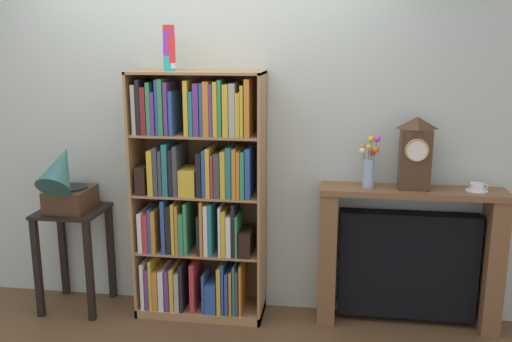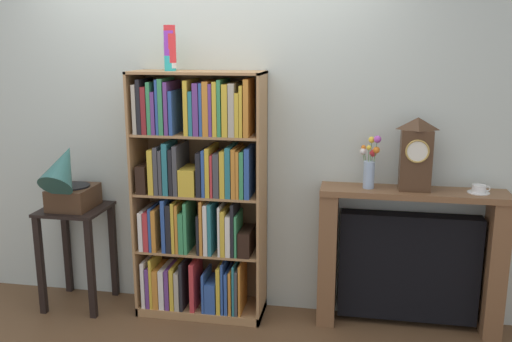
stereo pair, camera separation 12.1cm
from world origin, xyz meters
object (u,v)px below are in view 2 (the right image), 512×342
at_px(cup_stack, 170,48).
at_px(bookshelf, 198,198).
at_px(gramophone, 68,180).
at_px(mantel_clock, 416,154).
at_px(flower_vase, 370,165).
at_px(teacup_with_saucer, 479,189).
at_px(fireplace_mantel, 409,260).
at_px(side_table_left, 77,237).

bearing_deg(cup_stack, bookshelf, 1.71).
distance_m(gramophone, mantel_clock, 2.38).
distance_m(mantel_clock, flower_vase, 0.30).
relative_size(gramophone, teacup_with_saucer, 3.76).
relative_size(gramophone, mantel_clock, 1.11).
relative_size(bookshelf, fireplace_mantel, 1.43).
bearing_deg(teacup_with_saucer, bookshelf, -178.49).
xyz_separation_m(cup_stack, side_table_left, (-0.75, -0.03, -1.35)).
distance_m(bookshelf, gramophone, 0.93).
height_order(side_table_left, teacup_with_saucer, teacup_with_saucer).
bearing_deg(cup_stack, fireplace_mantel, 2.75).
bearing_deg(bookshelf, flower_vase, 2.74).
bearing_deg(mantel_clock, teacup_with_saucer, 0.31).
relative_size(cup_stack, flower_vase, 0.83).
relative_size(bookshelf, teacup_with_saucer, 12.30).
distance_m(fireplace_mantel, teacup_with_saucer, 0.65).
distance_m(fireplace_mantel, flower_vase, 0.71).
bearing_deg(bookshelf, gramophone, -173.96).
distance_m(side_table_left, fireplace_mantel, 2.36).
xyz_separation_m(bookshelf, flower_vase, (1.16, 0.06, 0.27)).
bearing_deg(gramophone, teacup_with_saucer, 3.02).
distance_m(side_table_left, teacup_with_saucer, 2.80).
distance_m(bookshelf, mantel_clock, 1.49).
xyz_separation_m(cup_stack, teacup_with_saucer, (2.01, 0.05, -0.88)).
bearing_deg(teacup_with_saucer, cup_stack, -178.47).
bearing_deg(flower_vase, side_table_left, -177.56).
relative_size(cup_stack, teacup_with_saucer, 2.10).
bearing_deg(side_table_left, fireplace_mantel, 2.55).
bearing_deg(fireplace_mantel, teacup_with_saucer, -3.37).
bearing_deg(gramophone, flower_vase, 4.20).
relative_size(flower_vase, teacup_with_saucer, 2.52).
bearing_deg(cup_stack, mantel_clock, 1.83).
xyz_separation_m(cup_stack, fireplace_mantel, (1.61, 0.08, -1.39)).
relative_size(bookshelf, side_table_left, 2.31).
relative_size(cup_stack, gramophone, 0.56).
distance_m(bookshelf, side_table_left, 0.97).
height_order(cup_stack, teacup_with_saucer, cup_stack).
xyz_separation_m(gramophone, fireplace_mantel, (2.36, 0.17, -0.49)).
relative_size(side_table_left, fireplace_mantel, 0.62).
bearing_deg(gramophone, mantel_clock, 3.48).
bearing_deg(teacup_with_saucer, gramophone, -176.98).
height_order(cup_stack, mantel_clock, cup_stack).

